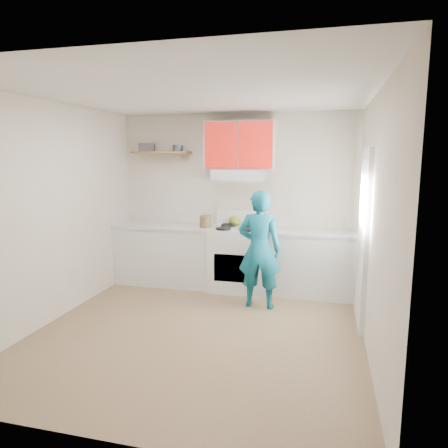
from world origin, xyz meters
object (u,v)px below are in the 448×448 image
(stove, at_px, (238,259))
(person, at_px, (259,249))
(kettle, at_px, (235,221))
(crock, at_px, (205,222))
(tin, at_px, (178,148))

(stove, xyz_separation_m, person, (0.43, -0.65, 0.31))
(kettle, xyz_separation_m, crock, (-0.39, -0.25, 0.00))
(stove, relative_size, person, 0.60)
(stove, bearing_deg, kettle, 114.89)
(tin, bearing_deg, crock, -23.29)
(tin, relative_size, person, 0.10)
(stove, relative_size, tin, 5.95)
(person, bearing_deg, tin, -29.69)
(stove, distance_m, tin, 1.90)
(kettle, relative_size, crock, 0.90)
(crock, bearing_deg, stove, 6.35)
(crock, distance_m, person, 1.11)
(crock, bearing_deg, kettle, 32.89)
(tin, relative_size, crock, 0.78)
(stove, distance_m, kettle, 0.58)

